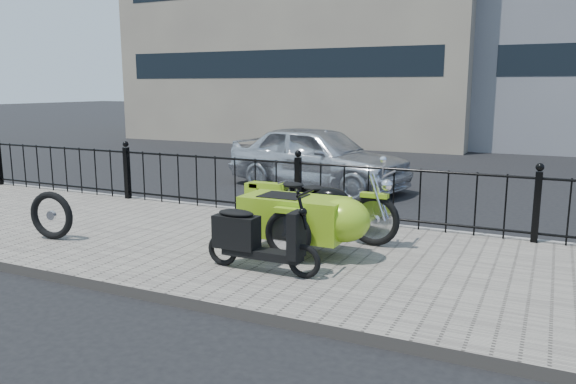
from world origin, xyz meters
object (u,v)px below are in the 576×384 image
at_px(motorcycle_sidecar, 312,215).
at_px(spare_tire, 52,215).
at_px(scooter, 254,238).
at_px(sedan_car, 318,157).

height_order(motorcycle_sidecar, spare_tire, motorcycle_sidecar).
relative_size(scooter, sedan_car, 0.35).
xyz_separation_m(motorcycle_sidecar, spare_tire, (-3.44, -0.98, -0.14)).
distance_m(scooter, spare_tire, 3.14).
bearing_deg(motorcycle_sidecar, scooter, -107.75).
bearing_deg(spare_tire, sedan_car, 75.07).
distance_m(motorcycle_sidecar, spare_tire, 3.58).
height_order(scooter, spare_tire, scooter).
height_order(motorcycle_sidecar, sedan_car, sedan_car).
xyz_separation_m(spare_tire, sedan_car, (1.54, 5.76, 0.24)).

